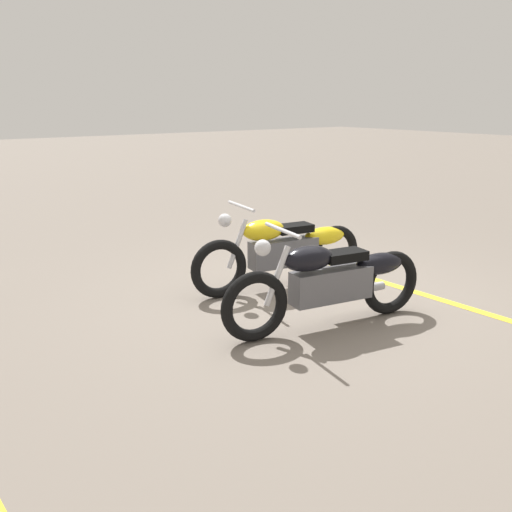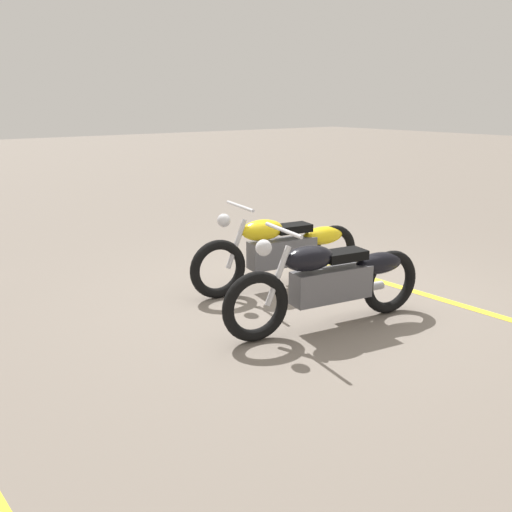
# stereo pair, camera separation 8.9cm
# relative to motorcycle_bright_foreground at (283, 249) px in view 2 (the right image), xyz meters

# --- Properties ---
(ground_plane) EXTENTS (60.00, 60.00, 0.00)m
(ground_plane) POSITION_rel_motorcycle_bright_foreground_xyz_m (-0.06, 0.60, -0.46)
(ground_plane) COLOR slate
(motorcycle_bright_foreground) EXTENTS (2.22, 0.65, 1.04)m
(motorcycle_bright_foreground) POSITION_rel_motorcycle_bright_foreground_xyz_m (0.00, 0.00, 0.00)
(motorcycle_bright_foreground) COLOR black
(motorcycle_bright_foreground) RESTS_ON ground
(motorcycle_dark_foreground) EXTENTS (2.22, 0.67, 1.04)m
(motorcycle_dark_foreground) POSITION_rel_motorcycle_bright_foreground_xyz_m (0.38, 1.21, 0.00)
(motorcycle_dark_foreground) COLOR black
(motorcycle_dark_foreground) RESTS_ON ground
(parking_stripe_near) EXTENTS (0.26, 3.20, 0.01)m
(parking_stripe_near) POSITION_rel_motorcycle_bright_foreground_xyz_m (-1.11, 1.29, -0.46)
(parking_stripe_near) COLOR yellow
(parking_stripe_near) RESTS_ON ground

